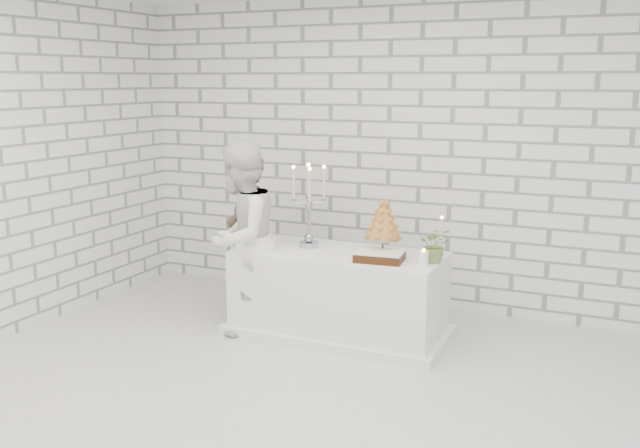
{
  "coord_description": "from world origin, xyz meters",
  "views": [
    {
      "loc": [
        1.89,
        -4.02,
        2.22
      ],
      "look_at": [
        -0.42,
        1.11,
        1.05
      ],
      "focal_mm": 39.31,
      "sensor_mm": 36.0,
      "label": 1
    }
  ],
  "objects_px": {
    "cake_table": "(339,293)",
    "bride": "(241,238)",
    "groom": "(246,234)",
    "croquembouche": "(383,226)",
    "candelabra": "(309,206)"
  },
  "relations": [
    {
      "from": "cake_table",
      "to": "bride",
      "type": "distance_m",
      "value": 0.99
    },
    {
      "from": "groom",
      "to": "bride",
      "type": "height_order",
      "value": "bride"
    },
    {
      "from": "cake_table",
      "to": "groom",
      "type": "relative_size",
      "value": 1.18
    },
    {
      "from": "cake_table",
      "to": "bride",
      "type": "xyz_separation_m",
      "value": [
        -0.82,
        -0.26,
        0.47
      ]
    },
    {
      "from": "bride",
      "to": "croquembouche",
      "type": "relative_size",
      "value": 3.4
    },
    {
      "from": "cake_table",
      "to": "groom",
      "type": "bearing_deg",
      "value": 166.81
    },
    {
      "from": "cake_table",
      "to": "groom",
      "type": "distance_m",
      "value": 1.16
    },
    {
      "from": "croquembouche",
      "to": "groom",
      "type": "bearing_deg",
      "value": 172.04
    },
    {
      "from": "cake_table",
      "to": "groom",
      "type": "height_order",
      "value": "groom"
    },
    {
      "from": "bride",
      "to": "candelabra",
      "type": "xyz_separation_m",
      "value": [
        0.51,
        0.32,
        0.28
      ]
    },
    {
      "from": "candelabra",
      "to": "groom",
      "type": "bearing_deg",
      "value": 165.42
    },
    {
      "from": "groom",
      "to": "croquembouche",
      "type": "relative_size",
      "value": 3.05
    },
    {
      "from": "groom",
      "to": "croquembouche",
      "type": "distance_m",
      "value": 1.48
    },
    {
      "from": "groom",
      "to": "candelabra",
      "type": "distance_m",
      "value": 0.86
    },
    {
      "from": "candelabra",
      "to": "croquembouche",
      "type": "distance_m",
      "value": 0.71
    }
  ]
}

